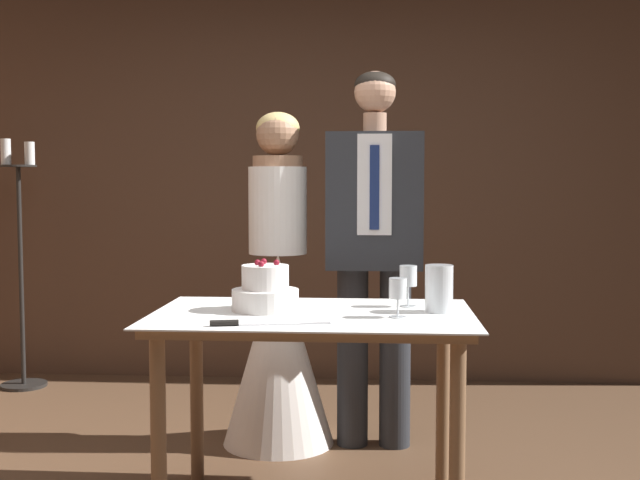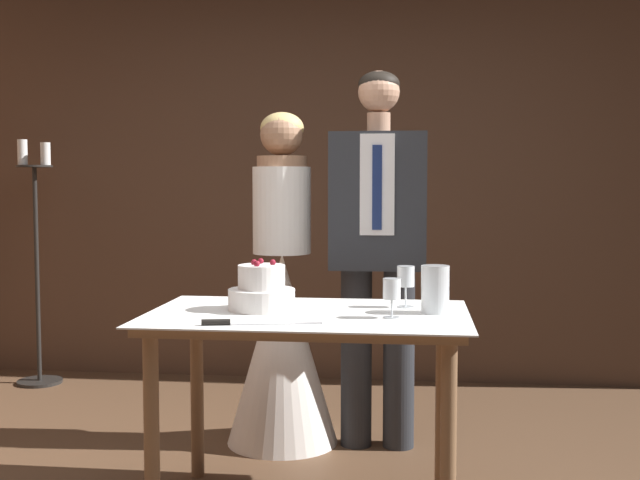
{
  "view_description": "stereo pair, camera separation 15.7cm",
  "coord_description": "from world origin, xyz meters",
  "px_view_note": "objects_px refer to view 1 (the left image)",
  "views": [
    {
      "loc": [
        0.33,
        -2.78,
        1.27
      ],
      "look_at": [
        0.09,
        0.64,
        1.03
      ],
      "focal_mm": 45.0,
      "sensor_mm": 36.0,
      "label": 1
    },
    {
      "loc": [
        0.49,
        -2.77,
        1.27
      ],
      "look_at": [
        0.09,
        0.64,
        1.03
      ],
      "focal_mm": 45.0,
      "sensor_mm": 36.0,
      "label": 2
    }
  ],
  "objects_px": {
    "cake_table": "(313,339)",
    "groom": "(374,239)",
    "hurricane_candle": "(439,290)",
    "wine_glass_near": "(398,291)",
    "wine_glass_middle": "(408,278)",
    "cake_knife": "(247,323)",
    "bride": "(278,323)",
    "tiered_cake": "(265,292)",
    "candle_stand": "(21,271)"
  },
  "relations": [
    {
      "from": "cake_table",
      "to": "groom",
      "type": "relative_size",
      "value": 0.68
    },
    {
      "from": "hurricane_candle",
      "to": "groom",
      "type": "distance_m",
      "value": 0.8
    },
    {
      "from": "wine_glass_near",
      "to": "wine_glass_middle",
      "type": "distance_m",
      "value": 0.26
    },
    {
      "from": "cake_knife",
      "to": "wine_glass_near",
      "type": "relative_size",
      "value": 2.86
    },
    {
      "from": "wine_glass_near",
      "to": "hurricane_candle",
      "type": "bearing_deg",
      "value": 39.49
    },
    {
      "from": "wine_glass_near",
      "to": "groom",
      "type": "relative_size",
      "value": 0.08
    },
    {
      "from": "cake_table",
      "to": "bride",
      "type": "distance_m",
      "value": 0.83
    },
    {
      "from": "tiered_cake",
      "to": "wine_glass_near",
      "type": "relative_size",
      "value": 1.78
    },
    {
      "from": "cake_knife",
      "to": "hurricane_candle",
      "type": "distance_m",
      "value": 0.77
    },
    {
      "from": "groom",
      "to": "candle_stand",
      "type": "height_order",
      "value": "groom"
    },
    {
      "from": "tiered_cake",
      "to": "hurricane_candle",
      "type": "bearing_deg",
      "value": 0.56
    },
    {
      "from": "cake_knife",
      "to": "cake_table",
      "type": "bearing_deg",
      "value": 42.55
    },
    {
      "from": "cake_table",
      "to": "wine_glass_near",
      "type": "xyz_separation_m",
      "value": [
        0.32,
        -0.08,
        0.2
      ]
    },
    {
      "from": "cake_knife",
      "to": "wine_glass_near",
      "type": "xyz_separation_m",
      "value": [
        0.53,
        0.21,
        0.09
      ]
    },
    {
      "from": "bride",
      "to": "candle_stand",
      "type": "height_order",
      "value": "bride"
    },
    {
      "from": "wine_glass_near",
      "to": "cake_table",
      "type": "bearing_deg",
      "value": 165.62
    },
    {
      "from": "wine_glass_middle",
      "to": "candle_stand",
      "type": "distance_m",
      "value": 2.81
    },
    {
      "from": "wine_glass_middle",
      "to": "groom",
      "type": "relative_size",
      "value": 0.09
    },
    {
      "from": "wine_glass_middle",
      "to": "candle_stand",
      "type": "relative_size",
      "value": 0.11
    },
    {
      "from": "hurricane_candle",
      "to": "cake_table",
      "type": "bearing_deg",
      "value": -174.01
    },
    {
      "from": "cake_table",
      "to": "wine_glass_middle",
      "type": "bearing_deg",
      "value": 25.5
    },
    {
      "from": "tiered_cake",
      "to": "wine_glass_near",
      "type": "height_order",
      "value": "tiered_cake"
    },
    {
      "from": "candle_stand",
      "to": "cake_table",
      "type": "bearing_deg",
      "value": -41.93
    },
    {
      "from": "wine_glass_near",
      "to": "wine_glass_middle",
      "type": "height_order",
      "value": "wine_glass_middle"
    },
    {
      "from": "wine_glass_middle",
      "to": "wine_glass_near",
      "type": "bearing_deg",
      "value": -100.59
    },
    {
      "from": "wine_glass_near",
      "to": "candle_stand",
      "type": "distance_m",
      "value": 2.93
    },
    {
      "from": "cake_knife",
      "to": "bride",
      "type": "xyz_separation_m",
      "value": [
        -0.02,
        1.08,
        -0.19
      ]
    },
    {
      "from": "cake_knife",
      "to": "bride",
      "type": "height_order",
      "value": "bride"
    },
    {
      "from": "bride",
      "to": "wine_glass_near",
      "type": "bearing_deg",
      "value": -57.78
    },
    {
      "from": "bride",
      "to": "cake_table",
      "type": "bearing_deg",
      "value": -73.75
    },
    {
      "from": "cake_knife",
      "to": "hurricane_candle",
      "type": "xyz_separation_m",
      "value": [
        0.69,
        0.34,
        0.08
      ]
    },
    {
      "from": "wine_glass_middle",
      "to": "candle_stand",
      "type": "height_order",
      "value": "candle_stand"
    },
    {
      "from": "bride",
      "to": "groom",
      "type": "relative_size",
      "value": 0.9
    },
    {
      "from": "groom",
      "to": "candle_stand",
      "type": "xyz_separation_m",
      "value": [
        -2.18,
        0.96,
        -0.28
      ]
    },
    {
      "from": "candle_stand",
      "to": "wine_glass_middle",
      "type": "bearing_deg",
      "value": -34.18
    },
    {
      "from": "cake_table",
      "to": "candle_stand",
      "type": "height_order",
      "value": "candle_stand"
    },
    {
      "from": "hurricane_candle",
      "to": "groom",
      "type": "relative_size",
      "value": 0.1
    },
    {
      "from": "wine_glass_near",
      "to": "bride",
      "type": "bearing_deg",
      "value": 122.22
    },
    {
      "from": "hurricane_candle",
      "to": "tiered_cake",
      "type": "bearing_deg",
      "value": -179.44
    },
    {
      "from": "bride",
      "to": "groom",
      "type": "distance_m",
      "value": 0.62
    },
    {
      "from": "cake_knife",
      "to": "groom",
      "type": "xyz_separation_m",
      "value": [
        0.44,
        1.08,
        0.22
      ]
    },
    {
      "from": "wine_glass_middle",
      "to": "bride",
      "type": "distance_m",
      "value": 0.91
    },
    {
      "from": "cake_table",
      "to": "tiered_cake",
      "type": "relative_size",
      "value": 4.7
    },
    {
      "from": "groom",
      "to": "candle_stand",
      "type": "bearing_deg",
      "value": 156.3
    },
    {
      "from": "tiered_cake",
      "to": "hurricane_candle",
      "type": "distance_m",
      "value": 0.67
    },
    {
      "from": "tiered_cake",
      "to": "candle_stand",
      "type": "bearing_deg",
      "value": 135.9
    },
    {
      "from": "tiered_cake",
      "to": "hurricane_candle",
      "type": "xyz_separation_m",
      "value": [
        0.67,
        0.01,
        0.01
      ]
    },
    {
      "from": "cake_table",
      "to": "wine_glass_middle",
      "type": "height_order",
      "value": "wine_glass_middle"
    },
    {
      "from": "cake_table",
      "to": "bride",
      "type": "height_order",
      "value": "bride"
    },
    {
      "from": "wine_glass_middle",
      "to": "tiered_cake",
      "type": "bearing_deg",
      "value": -166.66
    }
  ]
}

